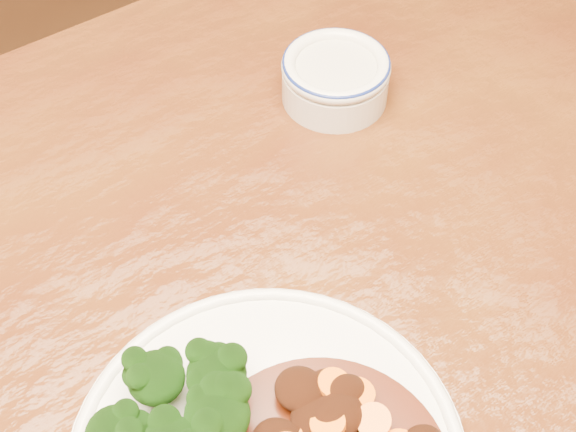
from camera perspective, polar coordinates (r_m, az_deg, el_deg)
broccoli_florets at (r=0.56m, az=-8.38°, el=-14.42°), size 0.14×0.11×0.05m
dip_bowl at (r=0.80m, az=3.40°, el=9.86°), size 0.11×0.11×0.05m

